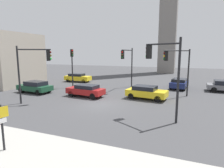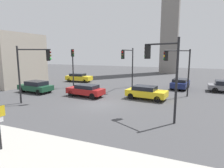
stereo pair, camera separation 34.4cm
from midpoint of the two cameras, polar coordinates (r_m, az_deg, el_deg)
name	(u,v)px [view 2 (the right image)]	position (r m, az deg, el deg)	size (l,w,h in m)	color
ground_plane	(100,104)	(17.95, -3.08, -6.07)	(98.59, 98.59, 0.00)	#424244
sidewalk_corner	(12,152)	(10.71, -26.85, -17.67)	(35.49, 4.29, 0.15)	#A8A59E
traffic_light_0	(162,64)	(13.88, 15.33, 5.73)	(2.59, 1.51, 5.75)	black
traffic_light_1	(73,61)	(26.78, -11.23, 6.74)	(0.49, 0.44, 5.23)	black
traffic_light_2	(178,63)	(21.53, 19.39, 5.94)	(2.62, 1.77, 5.14)	black
traffic_light_3	(128,60)	(24.80, 5.24, 7.18)	(0.32, 4.37, 5.39)	black
traffic_light_4	(33,63)	(19.38, -21.92, 5.70)	(2.61, 1.78, 5.37)	black
car_0	(146,92)	(20.08, 10.59, -2.40)	(4.27, 2.32, 1.37)	yellow
car_1	(36,86)	(24.79, -21.41, -0.68)	(4.38, 2.27, 1.39)	#19472D
car_2	(79,77)	(32.13, -9.59, 1.97)	(4.32, 1.86, 1.37)	yellow
car_3	(180,83)	(27.07, 20.01, 0.18)	(2.36, 4.34, 1.36)	navy
car_4	(86,90)	(21.06, -7.37, -1.82)	(4.31, 2.08, 1.32)	maroon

